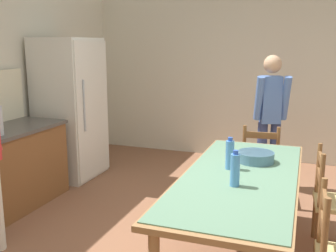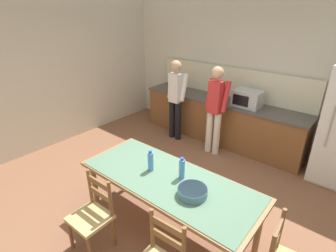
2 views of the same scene
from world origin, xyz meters
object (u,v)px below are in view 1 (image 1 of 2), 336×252
object	(u,v)px
refrigerator	(71,109)
dining_table	(240,183)
chair_head_end	(260,164)
bottle_near_centre	(235,170)
chair_side_near_right	(334,202)
person_by_table	(270,114)
bottle_off_centre	(230,154)
serving_bowl	(256,156)

from	to	relation	value
refrigerator	dining_table	bearing A→B (deg)	-119.66
chair_head_end	dining_table	bearing A→B (deg)	84.15
bottle_near_centre	chair_head_end	size ratio (longest dim) A/B	0.30
dining_table	bottle_near_centre	distance (m)	0.34
dining_table	chair_side_near_right	world-z (taller)	chair_side_near_right
bottle_near_centre	person_by_table	xyz separation A→B (m)	(2.22, -0.02, 0.04)
refrigerator	person_by_table	size ratio (longest dim) A/B	1.13
bottle_near_centre	bottle_off_centre	size ratio (longest dim) A/B	1.00
serving_bowl	dining_table	bearing A→B (deg)	170.61
dining_table	person_by_table	bearing A→B (deg)	-0.80
dining_table	chair_head_end	world-z (taller)	chair_head_end
refrigerator	dining_table	size ratio (longest dim) A/B	0.84
bottle_near_centre	refrigerator	bearing A→B (deg)	55.88
dining_table	bottle_off_centre	world-z (taller)	bottle_off_centre
refrigerator	serving_bowl	xyz separation A→B (m)	(-1.06, -2.60, -0.12)
refrigerator	chair_head_end	distance (m)	2.58
refrigerator	dining_table	distance (m)	2.93
bottle_near_centre	person_by_table	bearing A→B (deg)	-0.64
dining_table	chair_head_end	xyz separation A→B (m)	(1.40, 0.01, -0.25)
chair_head_end	person_by_table	xyz separation A→B (m)	(0.55, -0.03, 0.49)
chair_side_near_right	chair_head_end	size ratio (longest dim) A/B	1.00
bottle_near_centre	chair_side_near_right	size ratio (longest dim) A/B	0.30
bottle_off_centre	dining_table	bearing A→B (deg)	-134.13
bottle_near_centre	chair_side_near_right	distance (m)	1.16
refrigerator	person_by_table	bearing A→B (deg)	-78.95
bottle_off_centre	serving_bowl	bearing A→B (deg)	-32.51
bottle_near_centre	chair_side_near_right	xyz separation A→B (m)	(0.78, -0.73, -0.45)
person_by_table	dining_table	bearing A→B (deg)	-21.03
dining_table	chair_side_near_right	size ratio (longest dim) A/B	2.44
dining_table	bottle_near_centre	xyz separation A→B (m)	(-0.28, -0.00, 0.20)
serving_bowl	person_by_table	world-z (taller)	person_by_table
serving_bowl	chair_side_near_right	xyz separation A→B (m)	(0.11, -0.67, -0.37)
dining_table	serving_bowl	distance (m)	0.41
bottle_off_centre	person_by_table	distance (m)	1.84
serving_bowl	chair_side_near_right	world-z (taller)	chair_side_near_right
serving_bowl	person_by_table	bearing A→B (deg)	1.36
bottle_near_centre	chair_head_end	bearing A→B (deg)	0.34
dining_table	bottle_near_centre	world-z (taller)	bottle_near_centre
chair_side_near_right	dining_table	bearing A→B (deg)	120.99
chair_side_near_right	bottle_off_centre	bearing A→B (deg)	111.50
chair_head_end	person_by_table	bearing A→B (deg)	-99.80
refrigerator	person_by_table	world-z (taller)	refrigerator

